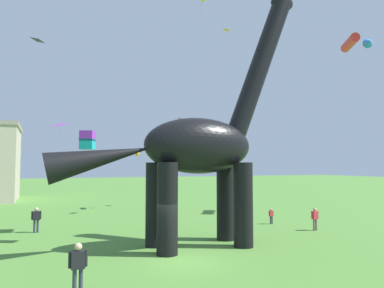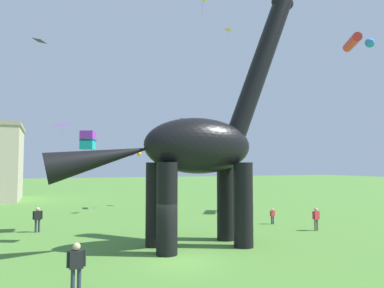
% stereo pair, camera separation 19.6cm
% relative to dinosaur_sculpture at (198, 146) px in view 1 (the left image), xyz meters
% --- Properties ---
extents(ground_plane, '(240.00, 240.00, 0.00)m').
position_rel_dinosaur_sculpture_xyz_m(ground_plane, '(-1.75, -2.19, -5.49)').
color(ground_plane, '#4C7F33').
extents(dinosaur_sculpture, '(14.52, 3.08, 15.17)m').
position_rel_dinosaur_sculpture_xyz_m(dinosaur_sculpture, '(0.00, 0.00, 0.00)').
color(dinosaur_sculpture, black).
rests_on(dinosaur_sculpture, ground_plane).
extents(person_far_spectator, '(0.44, 0.19, 1.18)m').
position_rel_dinosaur_sculpture_xyz_m(person_far_spectator, '(8.18, 4.69, -4.77)').
color(person_far_spectator, '#2D3347').
rests_on(person_far_spectator, ground_plane).
extents(person_near_flyer, '(0.65, 0.28, 1.72)m').
position_rel_dinosaur_sculpture_xyz_m(person_near_flyer, '(-6.70, -4.87, -4.44)').
color(person_near_flyer, '#2D3347').
rests_on(person_near_flyer, ground_plane).
extents(person_watching_child, '(0.58, 0.25, 1.54)m').
position_rel_dinosaur_sculpture_xyz_m(person_watching_child, '(9.30, 1.29, -4.55)').
color(person_watching_child, '#6B6056').
rests_on(person_watching_child, ground_plane).
extents(person_vendor_side, '(0.61, 0.27, 1.64)m').
position_rel_dinosaur_sculpture_xyz_m(person_vendor_side, '(-8.12, 7.93, -4.50)').
color(person_vendor_side, '#2D3347').
rests_on(person_vendor_side, ground_plane).
extents(kite_trailing, '(3.21, 3.11, 0.91)m').
position_rel_dinosaur_sculpture_xyz_m(kite_trailing, '(19.08, 6.39, 10.52)').
color(kite_trailing, red).
extents(kite_apex, '(0.51, 0.71, 0.91)m').
position_rel_dinosaur_sculpture_xyz_m(kite_apex, '(6.13, 18.26, 4.01)').
color(kite_apex, purple).
extents(kite_drifting, '(1.37, 1.63, 0.48)m').
position_rel_dinosaur_sculpture_xyz_m(kite_drifting, '(0.61, 18.22, 0.15)').
color(kite_drifting, purple).
extents(kite_near_high, '(0.91, 0.85, 0.91)m').
position_rel_dinosaur_sculpture_xyz_m(kite_near_high, '(7.68, 10.57, 11.50)').
color(kite_near_high, orange).
extents(kite_high_right, '(1.22, 1.33, 0.20)m').
position_rel_dinosaur_sculpture_xyz_m(kite_high_right, '(-8.42, 14.37, 9.51)').
color(kite_high_right, black).
extents(kite_mid_left, '(0.99, 0.99, 1.07)m').
position_rel_dinosaur_sculpture_xyz_m(kite_mid_left, '(-5.49, 3.40, 0.38)').
color(kite_mid_left, purple).
extents(kite_far_left, '(1.90, 2.08, 2.18)m').
position_rel_dinosaur_sculpture_xyz_m(kite_far_left, '(-6.14, 21.15, 3.15)').
color(kite_far_left, purple).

